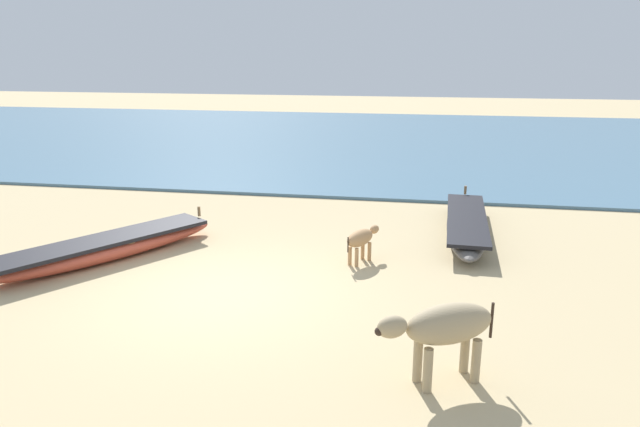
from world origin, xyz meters
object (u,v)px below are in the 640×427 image
cow_adult_dun (445,327)px  fishing_boat_2 (106,248)px  calf_near_tan (361,239)px  fishing_boat_1 (466,225)px

cow_adult_dun → fishing_boat_2: bearing=-56.6°
cow_adult_dun → calf_near_tan: 4.04m
fishing_boat_1 → fishing_boat_2: (-6.63, -2.66, 0.01)m
fishing_boat_2 → fishing_boat_1: bearing=-34.1°
calf_near_tan → fishing_boat_2: bearing=127.3°
fishing_boat_2 → cow_adult_dun: (6.00, -3.12, 0.48)m
cow_adult_dun → calf_near_tan: size_ratio=1.57×
fishing_boat_1 → fishing_boat_2: 7.15m
fishing_boat_2 → cow_adult_dun: 6.78m
fishing_boat_1 → calf_near_tan: size_ratio=4.83×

